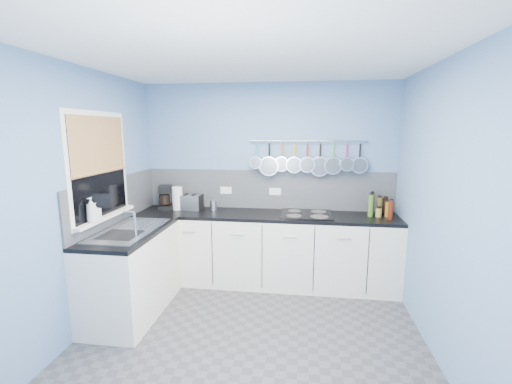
% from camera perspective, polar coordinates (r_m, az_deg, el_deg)
% --- Properties ---
extents(floor, '(3.20, 3.00, 0.02)m').
position_cam_1_polar(floor, '(3.48, -0.94, -23.23)').
color(floor, '#47474C').
rests_on(floor, ground).
extents(ceiling, '(3.20, 3.00, 0.02)m').
position_cam_1_polar(ceiling, '(2.96, -1.10, 21.90)').
color(ceiling, white).
rests_on(ceiling, ground).
extents(wall_back, '(3.20, 0.02, 2.50)m').
position_cam_1_polar(wall_back, '(4.45, 1.97, 1.72)').
color(wall_back, '#5D81B0').
rests_on(wall_back, ground).
extents(wall_front, '(3.20, 0.02, 2.50)m').
position_cam_1_polar(wall_front, '(1.58, -9.76, -14.76)').
color(wall_front, '#5D81B0').
rests_on(wall_front, ground).
extents(wall_left, '(0.02, 3.00, 2.50)m').
position_cam_1_polar(wall_left, '(3.59, -27.31, -1.51)').
color(wall_left, '#5D81B0').
rests_on(wall_left, ground).
extents(wall_right, '(0.02, 3.00, 2.50)m').
position_cam_1_polar(wall_right, '(3.17, 29.21, -3.14)').
color(wall_right, '#5D81B0').
rests_on(wall_right, ground).
extents(backsplash_back, '(3.20, 0.02, 0.50)m').
position_cam_1_polar(backsplash_back, '(4.45, 1.93, 0.40)').
color(backsplash_back, slate).
rests_on(backsplash_back, wall_back).
extents(backsplash_left, '(0.02, 1.80, 0.50)m').
position_cam_1_polar(backsplash_left, '(4.09, -22.17, -1.22)').
color(backsplash_left, slate).
rests_on(backsplash_left, wall_left).
extents(cabinet_run_back, '(3.20, 0.60, 0.86)m').
position_cam_1_polar(cabinet_run_back, '(4.35, 1.48, -9.63)').
color(cabinet_run_back, silver).
rests_on(cabinet_run_back, ground).
extents(worktop_back, '(3.20, 0.60, 0.04)m').
position_cam_1_polar(worktop_back, '(4.22, 1.51, -3.88)').
color(worktop_back, black).
rests_on(worktop_back, cabinet_run_back).
extents(cabinet_run_left, '(0.60, 1.20, 0.86)m').
position_cam_1_polar(cabinet_run_left, '(3.91, -19.91, -12.64)').
color(cabinet_run_left, silver).
rests_on(cabinet_run_left, ground).
extents(worktop_left, '(0.60, 1.20, 0.04)m').
position_cam_1_polar(worktop_left, '(3.76, -20.33, -6.31)').
color(worktop_left, black).
rests_on(worktop_left, cabinet_run_left).
extents(window_frame, '(0.01, 1.00, 1.10)m').
position_cam_1_polar(window_frame, '(3.78, -24.66, 3.83)').
color(window_frame, white).
rests_on(window_frame, wall_left).
extents(window_glass, '(0.01, 0.90, 1.00)m').
position_cam_1_polar(window_glass, '(3.77, -24.59, 3.84)').
color(window_glass, black).
rests_on(window_glass, wall_left).
extents(bamboo_blind, '(0.01, 0.90, 0.55)m').
position_cam_1_polar(bamboo_blind, '(3.75, -24.75, 7.25)').
color(bamboo_blind, tan).
rests_on(bamboo_blind, wall_left).
extents(window_sill, '(0.10, 0.98, 0.03)m').
position_cam_1_polar(window_sill, '(3.85, -23.77, -3.80)').
color(window_sill, white).
rests_on(window_sill, wall_left).
extents(sink_unit, '(0.50, 0.95, 0.01)m').
position_cam_1_polar(sink_unit, '(3.76, -20.35, -5.95)').
color(sink_unit, silver).
rests_on(sink_unit, worktop_left).
extents(mixer_tap, '(0.12, 0.08, 0.26)m').
position_cam_1_polar(mixer_tap, '(3.50, -19.54, -4.95)').
color(mixer_tap, silver).
rests_on(mixer_tap, worktop_left).
extents(socket_left, '(0.15, 0.01, 0.09)m').
position_cam_1_polar(socket_left, '(4.53, -5.03, 0.29)').
color(socket_left, white).
rests_on(socket_left, backsplash_back).
extents(socket_right, '(0.15, 0.01, 0.09)m').
position_cam_1_polar(socket_right, '(4.43, 3.20, 0.09)').
color(socket_right, white).
rests_on(socket_right, backsplash_back).
extents(pot_rail, '(1.45, 0.02, 0.02)m').
position_cam_1_polar(pot_rail, '(4.32, 8.61, 8.41)').
color(pot_rail, silver).
rests_on(pot_rail, wall_back).
extents(soap_bottle_a, '(0.10, 0.10, 0.24)m').
position_cam_1_polar(soap_bottle_a, '(3.60, -25.78, -2.69)').
color(soap_bottle_a, white).
rests_on(soap_bottle_a, window_sill).
extents(soap_bottle_b, '(0.09, 0.09, 0.17)m').
position_cam_1_polar(soap_bottle_b, '(3.65, -25.23, -3.00)').
color(soap_bottle_b, white).
rests_on(soap_bottle_b, window_sill).
extents(paper_towel, '(0.15, 0.15, 0.30)m').
position_cam_1_polar(paper_towel, '(4.51, -12.99, -1.03)').
color(paper_towel, white).
rests_on(paper_towel, worktop_back).
extents(coffee_maker, '(0.22, 0.24, 0.31)m').
position_cam_1_polar(coffee_maker, '(4.56, -14.93, -0.91)').
color(coffee_maker, black).
rests_on(coffee_maker, worktop_back).
extents(toaster, '(0.31, 0.19, 0.19)m').
position_cam_1_polar(toaster, '(4.50, -10.94, -1.67)').
color(toaster, silver).
rests_on(toaster, worktop_back).
extents(canister, '(0.10, 0.10, 0.12)m').
position_cam_1_polar(canister, '(4.42, -7.10, -2.22)').
color(canister, silver).
rests_on(canister, worktop_back).
extents(hob, '(0.62, 0.54, 0.01)m').
position_cam_1_polar(hob, '(4.21, 8.44, -3.67)').
color(hob, black).
rests_on(hob, worktop_back).
extents(pan_0, '(0.16, 0.13, 0.35)m').
position_cam_1_polar(pan_0, '(4.36, 0.13, 6.27)').
color(pan_0, silver).
rests_on(pan_0, pot_rail).
extents(pan_1, '(0.25, 0.07, 0.44)m').
position_cam_1_polar(pan_1, '(4.34, 2.22, 5.63)').
color(pan_1, silver).
rests_on(pan_1, pot_rail).
extents(pan_2, '(0.19, 0.07, 0.38)m').
position_cam_1_polar(pan_2, '(4.33, 4.32, 5.97)').
color(pan_2, silver).
rests_on(pan_2, pot_rail).
extents(pan_3, '(0.21, 0.08, 0.40)m').
position_cam_1_polar(pan_3, '(4.32, 6.43, 5.83)').
color(pan_3, silver).
rests_on(pan_3, pot_rail).
extents(pan_4, '(0.20, 0.09, 0.39)m').
position_cam_1_polar(pan_4, '(4.32, 8.55, 5.84)').
color(pan_4, silver).
rests_on(pan_4, pot_rail).
extents(pan_5, '(0.25, 0.06, 0.44)m').
position_cam_1_polar(pan_5, '(4.33, 10.65, 5.47)').
color(pan_5, silver).
rests_on(pan_5, pot_rail).
extents(pan_6, '(0.22, 0.08, 0.41)m').
position_cam_1_polar(pan_6, '(4.34, 12.76, 5.59)').
color(pan_6, silver).
rests_on(pan_6, pot_rail).
extents(pan_7, '(0.17, 0.12, 0.36)m').
position_cam_1_polar(pan_7, '(4.35, 14.86, 5.83)').
color(pan_7, silver).
rests_on(pan_7, pot_rail).
extents(pan_8, '(0.20, 0.07, 0.39)m').
position_cam_1_polar(pan_8, '(4.38, 16.93, 5.56)').
color(pan_8, silver).
rests_on(pan_8, pot_rail).
extents(condiment_0, '(0.06, 0.06, 0.21)m').
position_cam_1_polar(condiment_0, '(4.41, 20.75, -2.29)').
color(condiment_0, black).
rests_on(condiment_0, worktop_back).
extents(condiment_1, '(0.06, 0.06, 0.22)m').
position_cam_1_polar(condiment_1, '(4.39, 19.88, -2.23)').
color(condiment_1, brown).
rests_on(condiment_1, worktop_back).
extents(condiment_2, '(0.06, 0.06, 0.27)m').
position_cam_1_polar(condiment_2, '(4.35, 18.76, -1.91)').
color(condiment_2, brown).
rests_on(condiment_2, worktop_back).
extents(condiment_3, '(0.05, 0.05, 0.18)m').
position_cam_1_polar(condiment_3, '(4.32, 21.07, -2.71)').
color(condiment_3, '#8C5914').
rests_on(condiment_3, worktop_back).
extents(condiment_4, '(0.07, 0.07, 0.10)m').
position_cam_1_polar(condiment_4, '(4.31, 19.78, -3.23)').
color(condiment_4, olive).
rests_on(condiment_4, worktop_back).
extents(condiment_5, '(0.06, 0.06, 0.26)m').
position_cam_1_polar(condiment_5, '(4.27, 18.59, -2.17)').
color(condiment_5, '#3F721E').
rests_on(condiment_5, worktop_back).
extents(condiment_6, '(0.06, 0.06, 0.22)m').
position_cam_1_polar(condiment_6, '(4.21, 21.57, -2.81)').
color(condiment_6, '#4C190C').
rests_on(condiment_6, worktop_back).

